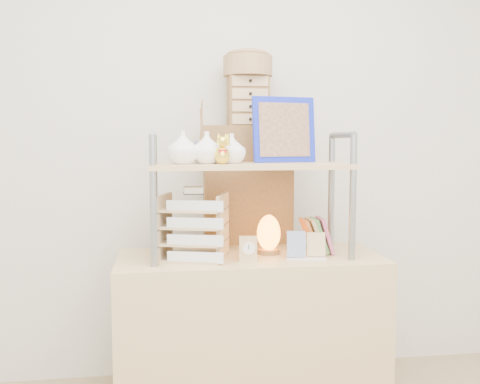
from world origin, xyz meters
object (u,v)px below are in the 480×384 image
(letter_tray, at_px, (194,230))
(salt_lamp, at_px, (269,234))
(cabinet, at_px, (247,255))
(desk, at_px, (250,335))

(letter_tray, height_order, salt_lamp, letter_tray)
(letter_tray, distance_m, salt_lamp, 0.36)
(cabinet, bearing_deg, desk, -94.41)
(desk, distance_m, salt_lamp, 0.48)
(desk, xyz_separation_m, cabinet, (0.04, 0.37, 0.30))
(cabinet, distance_m, letter_tray, 0.54)
(letter_tray, relative_size, salt_lamp, 1.76)
(cabinet, distance_m, salt_lamp, 0.38)
(letter_tray, xyz_separation_m, salt_lamp, (0.35, 0.06, -0.04))
(desk, relative_size, cabinet, 0.89)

